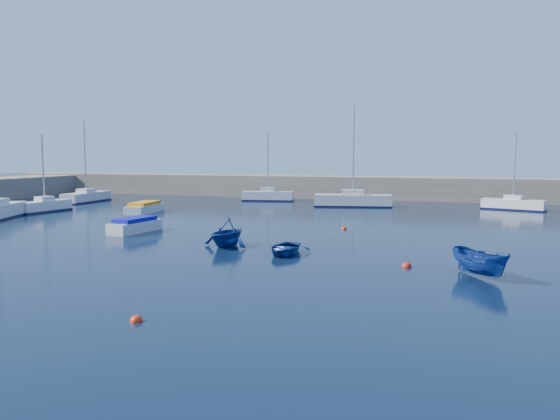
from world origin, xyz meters
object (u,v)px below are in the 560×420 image
(motorboat_1, at_px, (135,225))
(dinghy_left, at_px, (227,232))
(sailboat_4, at_px, (86,197))
(sailboat_5, at_px, (268,196))
(sailboat_3, at_px, (45,206))
(sailboat_6, at_px, (353,200))
(sailboat_7, at_px, (513,204))
(dinghy_right, at_px, (481,263))
(dinghy_center, at_px, (285,248))
(motorboat_2, at_px, (145,207))

(motorboat_1, bearing_deg, dinghy_left, -15.54)
(sailboat_4, xyz_separation_m, sailboat_5, (18.56, 7.23, 0.01))
(sailboat_3, distance_m, motorboat_1, 17.55)
(sailboat_6, xyz_separation_m, sailboat_7, (14.93, 1.24, -0.11))
(dinghy_right, bearing_deg, dinghy_center, 125.29)
(sailboat_4, distance_m, dinghy_right, 47.30)
(sailboat_6, distance_m, dinghy_right, 31.43)
(sailboat_4, bearing_deg, sailboat_5, 18.35)
(sailboat_5, xyz_separation_m, sailboat_6, (10.23, -3.86, 0.07))
(sailboat_6, bearing_deg, motorboat_1, 143.60)
(sailboat_4, relative_size, motorboat_1, 2.10)
(sailboat_5, distance_m, motorboat_1, 26.10)
(sailboat_3, distance_m, sailboat_7, 43.28)
(sailboat_6, distance_m, motorboat_2, 20.19)
(sailboat_5, height_order, dinghy_center, sailboat_5)
(dinghy_center, distance_m, dinghy_left, 4.06)
(motorboat_2, xyz_separation_m, dinghy_right, (27.39, -18.41, 0.15))
(sailboat_5, relative_size, dinghy_center, 2.51)
(sailboat_6, xyz_separation_m, motorboat_2, (-16.81, -11.18, -0.21))
(motorboat_2, distance_m, dinghy_center, 23.86)
(dinghy_left, bearing_deg, motorboat_1, 168.08)
(dinghy_left, bearing_deg, sailboat_3, 162.74)
(sailboat_3, distance_m, dinghy_right, 39.95)
(motorboat_1, distance_m, dinghy_right, 22.61)
(sailboat_7, xyz_separation_m, motorboat_1, (-25.73, -23.47, -0.09))
(dinghy_center, height_order, dinghy_left, dinghy_left)
(sailboat_3, distance_m, sailboat_6, 29.05)
(dinghy_right, bearing_deg, sailboat_5, 82.79)
(sailboat_4, height_order, dinghy_left, sailboat_4)
(sailboat_7, bearing_deg, dinghy_right, -168.67)
(sailboat_4, xyz_separation_m, dinghy_right, (39.37, -26.22, 0.02))
(sailboat_3, height_order, motorboat_2, sailboat_3)
(sailboat_4, bearing_deg, dinghy_center, -41.18)
(sailboat_3, xyz_separation_m, sailboat_4, (-2.92, 9.85, 0.03))
(sailboat_3, xyz_separation_m, sailboat_5, (15.64, 17.08, 0.04))
(sailboat_4, bearing_deg, dinghy_left, -43.42)
(sailboat_6, relative_size, dinghy_center, 3.29)
(sailboat_7, height_order, dinghy_left, sailboat_7)
(motorboat_1, relative_size, dinghy_center, 1.39)
(dinghy_center, bearing_deg, motorboat_1, 159.61)
(sailboat_7, distance_m, dinghy_left, 32.16)
(sailboat_4, xyz_separation_m, dinghy_center, (29.89, -23.57, -0.27))
(motorboat_2, relative_size, dinghy_right, 1.56)
(dinghy_right, bearing_deg, sailboat_3, 116.71)
(motorboat_1, xyz_separation_m, motorboat_2, (-6.01, 11.05, -0.01))
(sailboat_4, xyz_separation_m, sailboat_6, (28.79, 3.37, 0.08))
(sailboat_4, xyz_separation_m, motorboat_1, (17.99, -18.86, -0.12))
(sailboat_7, relative_size, dinghy_right, 2.34)
(sailboat_3, distance_m, sailboat_4, 10.27)
(sailboat_4, bearing_deg, sailboat_6, 3.76)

